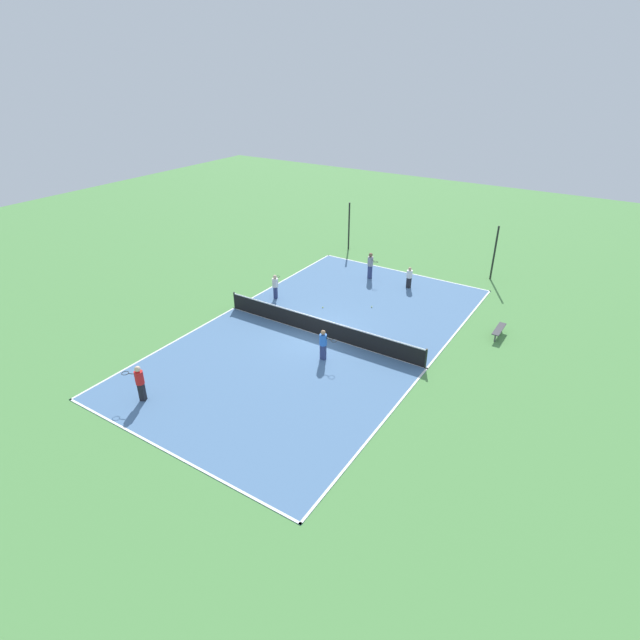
{
  "coord_description": "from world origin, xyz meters",
  "views": [
    {
      "loc": [
        12.22,
        -19.13,
        12.79
      ],
      "look_at": [
        0.0,
        0.0,
        0.9
      ],
      "focal_mm": 28.0,
      "sensor_mm": 36.0,
      "label": 1
    }
  ],
  "objects": [
    {
      "name": "tennis_net",
      "position": [
        0.0,
        0.0,
        0.54
      ],
      "size": [
        11.72,
        0.1,
        1.02
      ],
      "color": "black",
      "rests_on": "court_surface"
    },
    {
      "name": "player_near_white",
      "position": [
        1.42,
        8.14,
        0.78
      ],
      "size": [
        0.45,
        0.45,
        1.36
      ],
      "rotation": [
        0.0,
        0.0,
        5.97
      ],
      "color": "black",
      "rests_on": "court_surface"
    },
    {
      "name": "tennis_ball_left_sideline",
      "position": [
        0.78,
        4.35,
        0.06
      ],
      "size": [
        0.07,
        0.07,
        0.07
      ],
      "primitive_type": "sphere",
      "color": "#CCE033",
      "rests_on": "court_surface"
    },
    {
      "name": "player_coach_red",
      "position": [
        -3.28,
        -8.74,
        0.99
      ],
      "size": [
        0.99,
        0.66,
        1.68
      ],
      "rotation": [
        0.0,
        0.0,
        3.53
      ],
      "color": "black",
      "rests_on": "court_surface"
    },
    {
      "name": "player_baseline_gray",
      "position": [
        -1.34,
        8.17,
        1.03
      ],
      "size": [
        0.98,
        0.74,
        1.74
      ],
      "rotation": [
        0.0,
        0.0,
        5.77
      ],
      "color": "navy",
      "rests_on": "court_surface"
    },
    {
      "name": "fence_post_back_right",
      "position": [
        5.36,
        12.38,
        1.78
      ],
      "size": [
        0.12,
        0.12,
        3.56
      ],
      "color": "black",
      "rests_on": "ground_plane"
    },
    {
      "name": "bench",
      "position": [
        7.86,
        4.91,
        0.39
      ],
      "size": [
        0.36,
        1.57,
        0.45
      ],
      "rotation": [
        0.0,
        0.0,
        1.57
      ],
      "color": "#333338",
      "rests_on": "ground_plane"
    },
    {
      "name": "fence_post_back_left",
      "position": [
        -5.36,
        12.38,
        1.78
      ],
      "size": [
        0.12,
        0.12,
        3.56
      ],
      "color": "black",
      "rests_on": "ground_plane"
    },
    {
      "name": "player_far_white",
      "position": [
        -4.69,
        2.38,
        0.87
      ],
      "size": [
        0.66,
        0.99,
        1.5
      ],
      "rotation": [
        0.0,
        0.0,
        1.96
      ],
      "color": "navy",
      "rests_on": "court_surface"
    },
    {
      "name": "player_near_blue",
      "position": [
        1.4,
        -1.89,
        0.91
      ],
      "size": [
        0.94,
        0.37,
        1.56
      ],
      "rotation": [
        0.0,
        0.0,
        6.26
      ],
      "color": "navy",
      "rests_on": "court_surface"
    },
    {
      "name": "court_surface",
      "position": [
        0.0,
        0.0,
        0.01
      ],
      "size": [
        11.92,
        20.86,
        0.02
      ],
      "color": "#4C729E",
      "rests_on": "ground_plane"
    },
    {
      "name": "ground_plane",
      "position": [
        0.0,
        0.0,
        0.0
      ],
      "size": [
        80.0,
        80.0,
        0.0
      ],
      "primitive_type": "plane",
      "color": "#518E47"
    },
    {
      "name": "tennis_ball_near_net",
      "position": [
        -1.58,
        2.78,
        0.06
      ],
      "size": [
        0.07,
        0.07,
        0.07
      ],
      "primitive_type": "sphere",
      "color": "#CCE033",
      "rests_on": "court_surface"
    }
  ]
}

